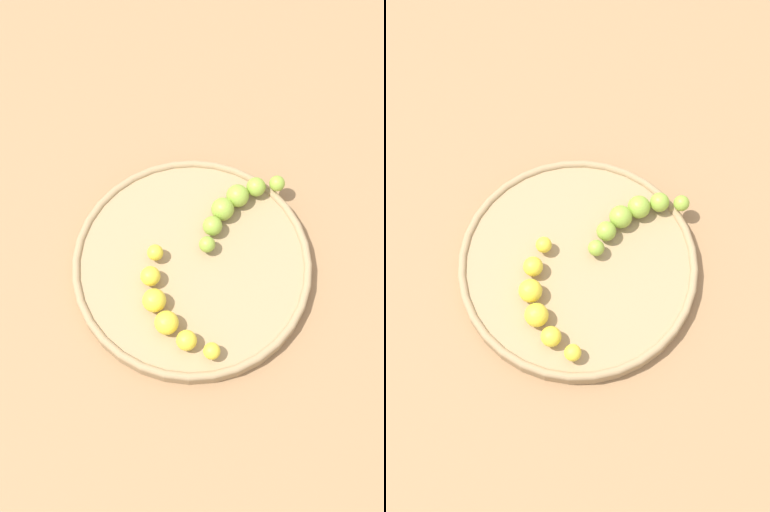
{
  "view_description": "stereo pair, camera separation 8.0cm",
  "coord_description": "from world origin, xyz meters",
  "views": [
    {
      "loc": [
        -0.24,
        0.23,
        0.77
      ],
      "look_at": [
        0.0,
        0.0,
        0.04
      ],
      "focal_mm": 46.91,
      "sensor_mm": 36.0,
      "label": 1
    },
    {
      "loc": [
        -0.29,
        0.17,
        0.77
      ],
      "look_at": [
        0.0,
        0.0,
        0.04
      ],
      "focal_mm": 46.91,
      "sensor_mm": 36.0,
      "label": 2
    }
  ],
  "objects": [
    {
      "name": "ground_plane",
      "position": [
        0.0,
        0.0,
        0.0
      ],
      "size": [
        2.4,
        2.4,
        0.0
      ],
      "primitive_type": "plane",
      "color": "#936D47"
    },
    {
      "name": "banana_green",
      "position": [
        0.02,
        -0.09,
        0.03
      ],
      "size": [
        0.05,
        0.14,
        0.03
      ],
      "rotation": [
        0.0,
        0.0,
        0.02
      ],
      "color": "#8CAD38",
      "rests_on": "fruit_bowl"
    },
    {
      "name": "banana_yellow",
      "position": [
        -0.03,
        0.07,
        0.03
      ],
      "size": [
        0.16,
        0.08,
        0.03
      ],
      "rotation": [
        0.0,
        0.0,
        1.31
      ],
      "color": "yellow",
      "rests_on": "fruit_bowl"
    },
    {
      "name": "fruit_bowl",
      "position": [
        0.0,
        0.0,
        0.01
      ],
      "size": [
        0.3,
        0.3,
        0.02
      ],
      "color": "#A08259",
      "rests_on": "ground_plane"
    }
  ]
}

